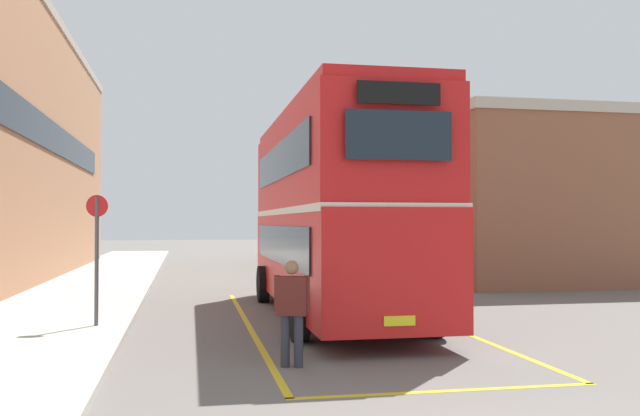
{
  "coord_description": "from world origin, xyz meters",
  "views": [
    {
      "loc": [
        -3.43,
        -4.72,
        2.2
      ],
      "look_at": [
        0.2,
        13.29,
        2.59
      ],
      "focal_mm": 38.03,
      "sensor_mm": 36.0,
      "label": 1
    }
  ],
  "objects": [
    {
      "name": "depot_building_right",
      "position": [
        9.56,
        22.68,
        3.07
      ],
      "size": [
        8.24,
        15.62,
        6.14
      ],
      "color": "brown",
      "rests_on": "ground"
    },
    {
      "name": "bay_marking_yellow",
      "position": [
        -0.01,
        8.84,
        0.0
      ],
      "size": [
        4.37,
        12.3,
        0.01
      ],
      "color": "gold",
      "rests_on": "ground"
    },
    {
      "name": "pedestrian_boarding",
      "position": [
        -1.81,
        5.49,
        0.93
      ],
      "size": [
        0.53,
        0.35,
        1.62
      ],
      "color": "#2D2D38",
      "rests_on": "ground"
    },
    {
      "name": "double_decker_bus",
      "position": [
        -0.0,
        10.77,
        2.51
      ],
      "size": [
        2.96,
        10.3,
        4.75
      ],
      "color": "black",
      "rests_on": "ground"
    },
    {
      "name": "single_deck_bus",
      "position": [
        3.54,
        31.21,
        1.64
      ],
      "size": [
        2.93,
        9.78,
        3.02
      ],
      "color": "black",
      "rests_on": "ground"
    },
    {
      "name": "sidewalk_left",
      "position": [
        -6.5,
        16.8,
        0.07
      ],
      "size": [
        4.0,
        57.6,
        0.14
      ],
      "primitive_type": "cube",
      "color": "#B2ADA3",
      "rests_on": "ground"
    },
    {
      "name": "ground_plane",
      "position": [
        0.0,
        14.4,
        0.0
      ],
      "size": [
        135.6,
        135.6,
        0.0
      ],
      "primitive_type": "plane",
      "color": "#66605B"
    },
    {
      "name": "bus_stop_sign",
      "position": [
        -5.14,
        9.47,
        1.71
      ],
      "size": [
        0.43,
        0.13,
        2.61
      ],
      "color": "#4C4C51",
      "rests_on": "sidewalk_left"
    }
  ]
}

